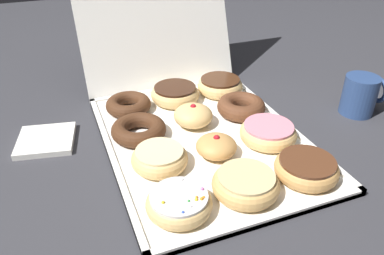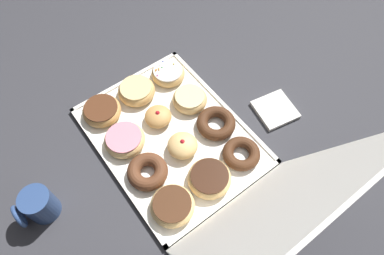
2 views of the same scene
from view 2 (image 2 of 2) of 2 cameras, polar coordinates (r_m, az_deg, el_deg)
name	(u,v)px [view 2 (image 2 of 2)]	position (r m, az deg, el deg)	size (l,w,h in m)	color
ground_plane	(171,137)	(1.05, -3.51, -1.51)	(3.00, 3.00, 0.00)	#333338
donut_box	(171,136)	(1.04, -3.52, -1.37)	(0.41, 0.53, 0.01)	white
box_lid_open	(269,202)	(0.72, 12.64, -12.09)	(0.41, 0.52, 0.01)	white
sprinkle_donut_0	(168,73)	(1.16, -4.00, 9.03)	(0.11, 0.11, 0.04)	#E5B770
glazed_ring_donut_1	(136,91)	(1.12, -9.33, 6.03)	(0.12, 0.12, 0.04)	tan
chocolate_frosted_donut_2	(102,111)	(1.10, -14.80, 2.75)	(0.12, 0.12, 0.04)	tan
glazed_ring_donut_3	(190,99)	(1.09, -0.37, 4.77)	(0.11, 0.11, 0.04)	#E5B770
jelly_filled_donut_4	(158,116)	(1.05, -5.60, 1.87)	(0.08, 0.08, 0.05)	tan
pink_frosted_donut_5	(125,140)	(1.03, -11.17, -2.00)	(0.12, 0.12, 0.04)	#E5B770
chocolate_cake_ring_donut_6	(216,123)	(1.04, 4.02, 0.72)	(0.12, 0.12, 0.03)	#472816
jelly_filled_donut_7	(184,145)	(1.00, -1.39, -2.87)	(0.09, 0.09, 0.05)	#E5B770
chocolate_cake_ring_donut_8	(148,172)	(0.97, -7.42, -7.29)	(0.12, 0.12, 0.04)	#59331E
chocolate_cake_ring_donut_9	(241,154)	(1.00, 8.20, -4.32)	(0.11, 0.11, 0.03)	#472816
chocolate_frosted_donut_10	(211,177)	(0.96, 3.14, -8.25)	(0.12, 0.12, 0.04)	#E5B770
chocolate_frosted_donut_11	(172,206)	(0.93, -3.28, -12.86)	(0.12, 0.12, 0.04)	#E5B770
coffee_mug	(38,205)	(0.99, -24.23, -11.70)	(0.10, 0.08, 0.10)	navy
napkin_stack	(275,110)	(1.12, 13.67, 2.90)	(0.12, 0.12, 0.01)	white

